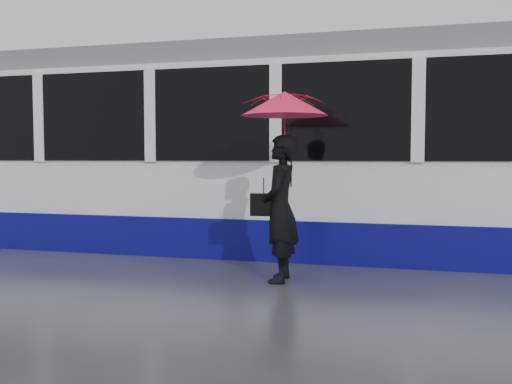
% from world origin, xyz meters
% --- Properties ---
extents(ground, '(90.00, 90.00, 0.00)m').
position_xyz_m(ground, '(0.00, 0.00, 0.00)').
color(ground, '#2C2C31').
rests_on(ground, ground).
extents(rails, '(34.00, 1.51, 0.02)m').
position_xyz_m(rails, '(0.00, 2.50, 0.01)').
color(rails, '#3F3D38').
rests_on(rails, ground).
extents(tram, '(26.00, 2.56, 3.35)m').
position_xyz_m(tram, '(1.59, 2.50, 1.64)').
color(tram, white).
rests_on(tram, ground).
extents(woman, '(0.50, 0.71, 1.83)m').
position_xyz_m(woman, '(1.45, 0.02, 0.91)').
color(woman, black).
rests_on(woman, ground).
extents(umbrella, '(1.17, 1.17, 1.23)m').
position_xyz_m(umbrella, '(1.50, 0.02, 2.00)').
color(umbrella, '#FF1555').
rests_on(umbrella, ground).
extents(handbag, '(0.34, 0.17, 0.46)m').
position_xyz_m(handbag, '(1.23, 0.04, 0.96)').
color(handbag, black).
rests_on(handbag, ground).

